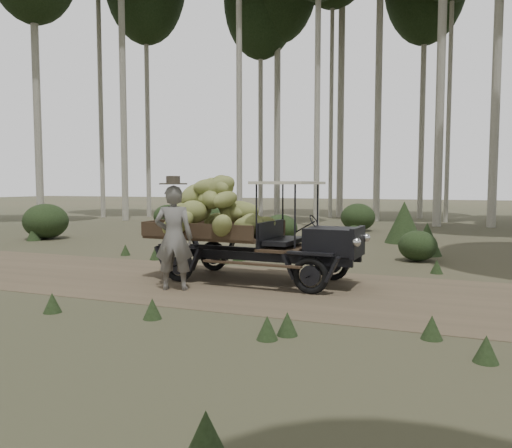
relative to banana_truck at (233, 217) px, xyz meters
The scene contains 5 objects.
ground 2.01m from the banana_truck, 162.72° to the right, with size 120.00×120.00×0.00m, color #473D2B.
dirt_track 2.01m from the banana_truck, 162.72° to the right, with size 70.00×4.00×0.01m, color brown.
banana_truck is the anchor object (origin of this frame).
farmer 1.45m from the banana_truck, 114.43° to the right, with size 0.80×0.65×2.06m.
undergrowth 5.01m from the banana_truck, 149.00° to the left, with size 22.69×23.20×1.39m.
Camera 1 is at (5.52, -8.60, 1.90)m, focal length 35.00 mm.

